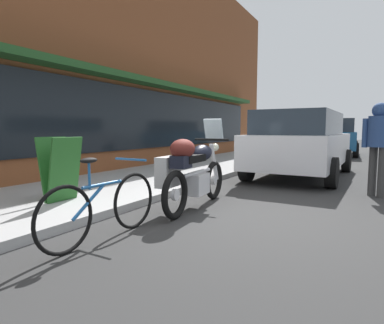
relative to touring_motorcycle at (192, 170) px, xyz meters
The scene contains 9 objects.
ground_plane 0.81m from the touring_motorcycle, 89.75° to the right, with size 80.00×80.00×0.00m, color #2F2F2F.
storefront_building 7.44m from the touring_motorcycle, 35.91° to the left, with size 18.98×0.90×7.55m.
sidewalk_curb 9.31m from the touring_motorcycle, 14.28° to the left, with size 30.00×3.05×0.12m.
touring_motorcycle is the anchor object (origin of this frame).
parked_bicycle 1.74m from the touring_motorcycle, behind, with size 1.72×0.48×0.94m.
parked_minivan 4.58m from the touring_motorcycle, ahead, with size 4.74×2.19×1.67m.
pedestrian_walking 3.57m from the touring_motorcycle, 45.17° to the right, with size 0.41×0.56×1.71m.
sandwich_board_sign 2.05m from the touring_motorcycle, 116.97° to the left, with size 0.55×0.42×0.99m.
parked_car_down_block 12.97m from the touring_motorcycle, ahead, with size 4.64×2.25×1.72m.
Camera 1 is at (-4.38, -1.90, 1.23)m, focal length 30.79 mm.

